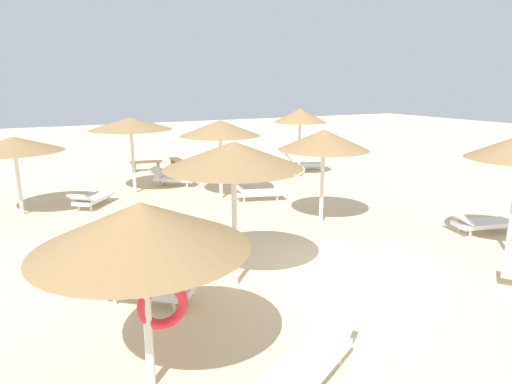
# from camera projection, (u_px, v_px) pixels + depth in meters

# --- Properties ---
(ground_plane) EXTENTS (80.00, 80.00, 0.00)m
(ground_plane) POSITION_uv_depth(u_px,v_px,m) (317.00, 273.00, 9.88)
(ground_plane) COLOR beige
(parasol_1) EXTENTS (2.33, 2.33, 3.05)m
(parasol_1) POSITION_uv_depth(u_px,v_px,m) (300.00, 116.00, 19.26)
(parasol_1) COLOR silver
(parasol_1) RESTS_ON ground
(parasol_2) EXTENTS (2.88, 2.88, 2.85)m
(parasol_2) POSITION_uv_depth(u_px,v_px,m) (220.00, 128.00, 15.70)
(parasol_2) COLOR silver
(parasol_2) RESTS_ON ground
(parasol_4) EXTENTS (2.80, 2.80, 3.01)m
(parasol_4) POSITION_uv_depth(u_px,v_px,m) (234.00, 156.00, 8.64)
(parasol_4) COLOR silver
(parasol_4) RESTS_ON ground
(parasol_5) EXTENTS (3.07, 3.07, 2.89)m
(parasol_5) POSITION_uv_depth(u_px,v_px,m) (131.00, 124.00, 16.47)
(parasol_5) COLOR silver
(parasol_5) RESTS_ON ground
(parasol_6) EXTENTS (2.95, 2.95, 2.51)m
(parasol_6) POSITION_uv_depth(u_px,v_px,m) (14.00, 144.00, 13.73)
(parasol_6) COLOR silver
(parasol_6) RESTS_ON ground
(parasol_7) EXTENTS (2.81, 2.81, 2.66)m
(parasol_7) POSITION_uv_depth(u_px,v_px,m) (142.00, 227.00, 5.63)
(parasol_7) COLOR silver
(parasol_7) RESTS_ON ground
(parasol_8) EXTENTS (2.66, 2.66, 2.82)m
(parasol_8) POSITION_uv_depth(u_px,v_px,m) (324.00, 140.00, 12.82)
(parasol_8) COLOR silver
(parasol_8) RESTS_ON ground
(lounger_1) EXTENTS (1.96, 1.26, 0.79)m
(lounger_1) POSITION_uv_depth(u_px,v_px,m) (303.00, 163.00, 21.50)
(lounger_1) COLOR white
(lounger_1) RESTS_ON ground
(lounger_2) EXTENTS (1.99, 1.16, 0.72)m
(lounger_2) POSITION_uv_depth(u_px,v_px,m) (256.00, 192.00, 15.91)
(lounger_2) COLOR white
(lounger_2) RESTS_ON ground
(lounger_3) EXTENTS (1.99, 1.08, 0.71)m
(lounger_3) POSITION_uv_depth(u_px,v_px,m) (480.00, 223.00, 12.40)
(lounger_3) COLOR white
(lounger_3) RESTS_ON ground
(lounger_4) EXTENTS (1.87, 1.70, 0.70)m
(lounger_4) POSITION_uv_depth(u_px,v_px,m) (155.00, 288.00, 8.43)
(lounger_4) COLOR white
(lounger_4) RESTS_ON ground
(lounger_5) EXTENTS (1.84, 1.71, 0.74)m
(lounger_5) POSITION_uv_depth(u_px,v_px,m) (172.00, 178.00, 18.24)
(lounger_5) COLOR white
(lounger_5) RESTS_ON ground
(lounger_6) EXTENTS (1.68, 1.89, 0.66)m
(lounger_6) POSITION_uv_depth(u_px,v_px,m) (92.00, 198.00, 15.04)
(lounger_6) COLOR white
(lounger_6) RESTS_ON ground
(lounger_7) EXTENTS (1.95, 1.44, 0.77)m
(lounger_7) POSITION_uv_depth(u_px,v_px,m) (312.00, 356.00, 6.33)
(lounger_7) COLOR white
(lounger_7) RESTS_ON ground
(bench_0) EXTENTS (1.51, 0.42, 0.49)m
(bench_0) POSITION_uv_depth(u_px,v_px,m) (224.00, 163.00, 21.44)
(bench_0) COLOR brown
(bench_0) RESTS_ON ground
(bench_1) EXTENTS (1.55, 0.67, 0.49)m
(bench_1) POSITION_uv_depth(u_px,v_px,m) (146.00, 164.00, 21.25)
(bench_1) COLOR brown
(bench_1) RESTS_ON ground
(bench_2) EXTENTS (0.41, 1.50, 0.49)m
(bench_2) POSITION_uv_depth(u_px,v_px,m) (178.00, 162.00, 21.76)
(bench_2) COLOR brown
(bench_2) RESTS_ON ground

